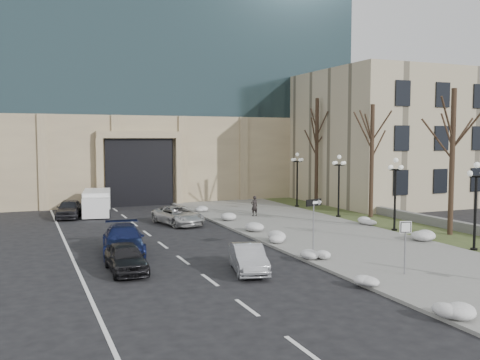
% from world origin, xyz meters
% --- Properties ---
extents(ground, '(160.00, 160.00, 0.00)m').
position_xyz_m(ground, '(0.00, 0.00, 0.00)').
color(ground, black).
rests_on(ground, ground).
extents(sidewalk, '(9.00, 40.00, 0.12)m').
position_xyz_m(sidewalk, '(3.50, 14.00, 0.06)').
color(sidewalk, gray).
rests_on(sidewalk, ground).
extents(curb, '(0.30, 40.00, 0.14)m').
position_xyz_m(curb, '(-1.00, 14.00, 0.07)').
color(curb, gray).
rests_on(curb, ground).
extents(grass_strip, '(4.00, 40.00, 0.10)m').
position_xyz_m(grass_strip, '(10.00, 14.00, 0.05)').
color(grass_strip, '#364321').
rests_on(grass_strip, ground).
extents(stone_wall, '(0.50, 30.00, 0.70)m').
position_xyz_m(stone_wall, '(12.00, 16.00, 0.35)').
color(stone_wall, slate).
rests_on(stone_wall, ground).
extents(office_tower, '(40.00, 24.70, 36.00)m').
position_xyz_m(office_tower, '(-2.01, 43.58, 18.49)').
color(office_tower, tan).
rests_on(office_tower, ground).
extents(classical_building, '(22.00, 18.12, 12.00)m').
position_xyz_m(classical_building, '(22.00, 27.98, 6.00)').
color(classical_building, tan).
rests_on(classical_building, ground).
extents(car_a, '(1.57, 3.88, 1.32)m').
position_xyz_m(car_a, '(-9.52, 8.73, 0.66)').
color(car_a, black).
rests_on(car_a, ground).
extents(car_b, '(2.17, 4.00, 1.25)m').
position_xyz_m(car_b, '(-4.45, 6.62, 0.63)').
color(car_b, '#A7A9AF').
rests_on(car_b, ground).
extents(car_c, '(2.76, 5.34, 1.48)m').
position_xyz_m(car_c, '(-8.96, 12.51, 0.74)').
color(car_c, '#161F4E').
rests_on(car_c, ground).
extents(car_d, '(3.17, 5.05, 1.30)m').
position_xyz_m(car_d, '(-3.73, 20.56, 0.65)').
color(car_d, '#BEBEBE').
rests_on(car_d, ground).
extents(car_e, '(2.52, 4.39, 1.41)m').
position_xyz_m(car_e, '(-10.45, 26.78, 0.70)').
color(car_e, '#2F2E33').
rests_on(car_e, ground).
extents(pedestrian, '(0.62, 0.46, 1.53)m').
position_xyz_m(pedestrian, '(2.52, 21.59, 0.89)').
color(pedestrian, black).
rests_on(pedestrian, sidewalk).
extents(box_truck, '(2.89, 6.05, 1.84)m').
position_xyz_m(box_truck, '(-8.27, 27.85, 0.89)').
color(box_truck, silver).
rests_on(box_truck, ground).
extents(one_way_sign, '(1.09, 0.39, 2.90)m').
position_xyz_m(one_way_sign, '(0.19, 8.57, 2.39)').
color(one_way_sign, slate).
rests_on(one_way_sign, ground).
extents(keep_sign, '(0.51, 0.20, 2.44)m').
position_xyz_m(keep_sign, '(1.47, 3.26, 1.79)').
color(keep_sign, slate).
rests_on(keep_sign, ground).
extents(snow_clump_a, '(1.10, 1.60, 0.36)m').
position_xyz_m(snow_clump_a, '(-0.71, -1.89, 0.30)').
color(snow_clump_a, silver).
rests_on(snow_clump_a, sidewalk).
extents(snow_clump_b, '(1.10, 1.60, 0.36)m').
position_xyz_m(snow_clump_b, '(-0.89, 2.57, 0.30)').
color(snow_clump_b, silver).
rests_on(snow_clump_b, sidewalk).
extents(snow_clump_c, '(1.10, 1.60, 0.36)m').
position_xyz_m(snow_clump_c, '(-0.57, 6.93, 0.30)').
color(snow_clump_c, silver).
rests_on(snow_clump_c, sidewalk).
extents(snow_clump_d, '(1.10, 1.60, 0.36)m').
position_xyz_m(snow_clump_d, '(-0.65, 11.69, 0.30)').
color(snow_clump_d, silver).
rests_on(snow_clump_d, sidewalk).
extents(snow_clump_e, '(1.10, 1.60, 0.36)m').
position_xyz_m(snow_clump_e, '(-0.34, 15.74, 0.30)').
color(snow_clump_e, silver).
rests_on(snow_clump_e, sidewalk).
extents(snow_clump_f, '(1.10, 1.60, 0.36)m').
position_xyz_m(snow_clump_f, '(-0.33, 20.79, 0.30)').
color(snow_clump_f, silver).
rests_on(snow_clump_f, sidewalk).
extents(snow_clump_g, '(1.10, 1.60, 0.36)m').
position_xyz_m(snow_clump_g, '(-0.57, 24.95, 0.30)').
color(snow_clump_g, silver).
rests_on(snow_clump_g, sidewalk).
extents(snow_clump_i, '(1.10, 1.60, 0.36)m').
position_xyz_m(snow_clump_i, '(7.72, 9.31, 0.30)').
color(snow_clump_i, silver).
rests_on(snow_clump_i, sidewalk).
extents(snow_clump_j, '(1.10, 1.60, 0.36)m').
position_xyz_m(snow_clump_j, '(7.80, 15.09, 0.30)').
color(snow_clump_j, silver).
rests_on(snow_clump_j, sidewalk).
extents(lamppost_a, '(1.18, 1.18, 4.76)m').
position_xyz_m(lamppost_a, '(8.30, 6.00, 3.07)').
color(lamppost_a, black).
rests_on(lamppost_a, ground).
extents(lamppost_b, '(1.18, 1.18, 4.76)m').
position_xyz_m(lamppost_b, '(8.30, 12.50, 3.07)').
color(lamppost_b, black).
rests_on(lamppost_b, ground).
extents(lamppost_c, '(1.18, 1.18, 4.76)m').
position_xyz_m(lamppost_c, '(8.30, 19.00, 3.07)').
color(lamppost_c, black).
rests_on(lamppost_c, ground).
extents(lamppost_d, '(1.18, 1.18, 4.76)m').
position_xyz_m(lamppost_d, '(8.30, 25.50, 3.07)').
color(lamppost_d, black).
rests_on(lamppost_d, ground).
extents(tree_near, '(3.20, 3.20, 9.00)m').
position_xyz_m(tree_near, '(10.50, 10.00, 5.83)').
color(tree_near, black).
rests_on(tree_near, ground).
extents(tree_mid, '(3.20, 3.20, 8.50)m').
position_xyz_m(tree_mid, '(10.50, 18.00, 5.50)').
color(tree_mid, black).
rests_on(tree_mid, ground).
extents(tree_far, '(3.20, 3.20, 9.50)m').
position_xyz_m(tree_far, '(10.50, 26.00, 6.15)').
color(tree_far, black).
rests_on(tree_far, ground).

